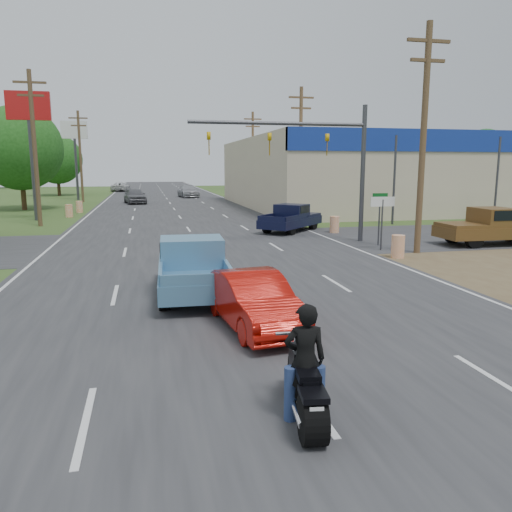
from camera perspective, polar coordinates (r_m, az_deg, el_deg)
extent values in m
plane|color=#304D1E|center=(8.77, 6.16, -16.19)|extent=(200.00, 200.00, 0.00)
cube|color=#2D2D30|center=(47.66, -9.34, 5.33)|extent=(15.00, 180.00, 0.02)
cube|color=#2D2D30|center=(25.85, -6.60, 1.44)|extent=(120.00, 10.00, 0.02)
cube|color=brown|center=(22.42, 25.05, -0.79)|extent=(8.00, 18.00, 0.01)
cube|color=#B7A88C|center=(58.69, 23.94, 8.69)|extent=(50.00, 28.00, 6.60)
cylinder|color=#4C3823|center=(23.75, 18.55, 12.31)|extent=(0.28, 0.28, 10.00)
cube|color=#4C3823|center=(24.32, 19.15, 22.23)|extent=(2.00, 0.14, 0.14)
cube|color=#4C3823|center=(24.16, 19.03, 20.38)|extent=(1.60, 0.14, 0.14)
cylinder|color=#4C3823|center=(40.30, 5.10, 11.67)|extent=(0.28, 0.28, 10.00)
cube|color=#4C3823|center=(40.63, 5.20, 17.60)|extent=(2.00, 0.14, 0.14)
cube|color=#4C3823|center=(40.53, 5.18, 16.48)|extent=(1.60, 0.14, 0.14)
cylinder|color=#4C3823|center=(57.72, -0.37, 11.23)|extent=(0.28, 0.28, 10.00)
cube|color=#4C3823|center=(57.95, -0.37, 15.38)|extent=(2.00, 0.14, 0.14)
cube|color=#4C3823|center=(57.88, -0.37, 14.59)|extent=(1.60, 0.14, 0.14)
cylinder|color=#4C3823|center=(36.12, -23.96, 11.04)|extent=(0.28, 0.28, 10.00)
cube|color=#4C3823|center=(36.50, -24.46, 17.63)|extent=(2.00, 0.14, 0.14)
cube|color=#4C3823|center=(36.39, -24.36, 16.39)|extent=(1.60, 0.14, 0.14)
cylinder|color=#4C3823|center=(59.85, -19.43, 10.62)|extent=(0.28, 0.28, 10.00)
cube|color=#4C3823|center=(60.07, -19.67, 14.63)|extent=(2.00, 0.14, 0.14)
cube|color=#4C3823|center=(60.01, -19.62, 13.87)|extent=(1.60, 0.14, 0.14)
cylinder|color=#422D19|center=(50.68, -25.06, 6.62)|extent=(0.44, 0.44, 3.24)
sphere|color=#1A4914|center=(50.66, -25.39, 11.09)|extent=(7.56, 7.56, 7.56)
cylinder|color=#422D19|center=(74.39, -21.62, 7.53)|extent=(0.44, 0.44, 2.88)
sphere|color=#1A4914|center=(74.36, -21.79, 10.24)|extent=(6.72, 6.72, 6.72)
cylinder|color=#422D19|center=(96.51, 24.45, 7.99)|extent=(0.44, 0.44, 3.60)
sphere|color=#1A4914|center=(96.51, 24.64, 10.59)|extent=(8.40, 8.40, 8.40)
cylinder|color=#422D19|center=(107.51, 5.27, 8.92)|extent=(0.44, 0.44, 3.42)
sphere|color=#1A4914|center=(107.50, 5.31, 11.14)|extent=(7.98, 7.98, 7.98)
cylinder|color=orange|center=(22.37, 15.91, 1.04)|extent=(0.56, 0.56, 1.00)
cylinder|color=orange|center=(30.20, 8.96, 3.57)|extent=(0.56, 0.56, 1.00)
cylinder|color=orange|center=(41.99, -20.59, 4.86)|extent=(0.56, 0.56, 1.00)
cylinder|color=orange|center=(45.91, -19.53, 5.32)|extent=(0.56, 0.56, 1.00)
cylinder|color=#3F3F44|center=(40.23, -24.21, 10.13)|extent=(0.30, 0.30, 9.00)
cube|color=#B21414|center=(40.46, -24.60, 15.36)|extent=(3.00, 0.35, 2.00)
cylinder|color=#3F3F44|center=(63.93, -19.88, 10.08)|extent=(0.30, 0.30, 9.00)
cube|color=white|center=(64.07, -20.08, 13.39)|extent=(3.00, 0.35, 2.00)
cylinder|color=#3F3F44|center=(24.13, 14.17, 3.44)|extent=(0.08, 0.08, 2.40)
cube|color=white|center=(24.04, 14.29, 6.04)|extent=(1.20, 0.05, 0.45)
cylinder|color=#3F3F44|center=(25.73, 13.89, 3.85)|extent=(0.08, 0.08, 2.40)
cube|color=#0C591E|center=(25.63, 14.01, 6.74)|extent=(0.80, 0.04, 0.22)
cylinder|color=#3F3F44|center=(26.82, 12.09, 9.09)|extent=(0.24, 0.24, 7.00)
cylinder|color=#3F3F44|center=(25.39, 2.69, 14.90)|extent=(9.00, 0.18, 0.18)
imported|color=gold|center=(26.11, 8.14, 13.69)|extent=(0.18, 0.40, 1.10)
imported|color=gold|center=(25.23, 1.55, 13.91)|extent=(0.18, 0.40, 1.10)
imported|color=gold|center=(24.68, -5.43, 13.96)|extent=(0.18, 0.40, 1.10)
imported|color=#A70F07|center=(12.15, -0.26, -5.17)|extent=(1.95, 4.23, 1.34)
cylinder|color=black|center=(7.45, 6.52, -18.08)|extent=(0.44, 0.76, 0.72)
cylinder|color=black|center=(8.86, 4.42, -13.27)|extent=(0.22, 0.74, 0.72)
cube|color=black|center=(8.04, 5.37, -13.34)|extent=(0.41, 1.34, 0.33)
cube|color=black|center=(8.21, 5.05, -11.18)|extent=(0.36, 0.64, 0.24)
cube|color=black|center=(7.68, 5.84, -13.11)|extent=(0.40, 0.64, 0.11)
cylinder|color=white|center=(8.43, 4.68, -8.77)|extent=(0.72, 0.15, 0.05)
cube|color=white|center=(7.13, 6.96, -17.27)|extent=(0.20, 0.05, 0.13)
imported|color=black|center=(7.82, 5.60, -12.40)|extent=(0.70, 0.51, 1.78)
cylinder|color=black|center=(17.03, -10.40, -1.81)|extent=(0.34, 0.83, 0.81)
cylinder|color=black|center=(17.10, -4.67, -1.63)|extent=(0.34, 0.83, 0.81)
cylinder|color=black|center=(13.94, -10.43, -4.48)|extent=(0.34, 0.83, 0.81)
cylinder|color=black|center=(14.02, -3.41, -4.23)|extent=(0.34, 0.83, 0.81)
cube|color=teal|center=(15.44, -7.27, -2.10)|extent=(2.25, 5.37, 0.53)
cube|color=teal|center=(16.94, -7.57, 0.13)|extent=(2.01, 2.09, 0.18)
cube|color=teal|center=(15.42, -7.34, 0.49)|extent=(1.93, 1.66, 0.86)
cube|color=black|center=(15.39, -7.36, 1.05)|extent=(1.96, 1.35, 0.46)
cube|color=teal|center=(12.83, -6.71, -2.74)|extent=(1.87, 0.16, 0.31)
cylinder|color=black|center=(32.29, 3.93, 3.88)|extent=(0.74, 0.76, 0.77)
cylinder|color=black|center=(31.59, 6.55, 3.70)|extent=(0.74, 0.76, 0.77)
cylinder|color=black|center=(29.67, 1.28, 3.35)|extent=(0.74, 0.76, 0.77)
cylinder|color=black|center=(28.91, 4.06, 3.15)|extent=(0.74, 0.76, 0.77)
cube|color=black|center=(30.58, 4.00, 3.93)|extent=(4.84, 4.95, 0.50)
cube|color=black|center=(31.88, 5.24, 4.74)|extent=(2.63, 2.64, 0.17)
cube|color=black|center=(30.60, 4.10, 5.16)|extent=(2.32, 2.31, 0.82)
cube|color=black|center=(30.59, 4.10, 5.43)|extent=(2.14, 2.12, 0.43)
cube|color=black|center=(28.39, 1.75, 4.25)|extent=(1.34, 1.27, 0.29)
cylinder|color=black|center=(26.27, 23.70, 1.72)|extent=(0.87, 0.34, 0.87)
cylinder|color=black|center=(27.76, 21.56, 2.28)|extent=(0.87, 0.34, 0.87)
cylinder|color=black|center=(29.72, 27.05, 2.35)|extent=(0.87, 0.34, 0.87)
cube|color=brown|center=(27.95, 25.51, 2.54)|extent=(5.67, 2.27, 0.56)
cube|color=brown|center=(26.94, 22.69, 3.26)|extent=(2.18, 2.10, 0.19)
cube|color=brown|center=(27.81, 25.44, 4.04)|extent=(1.72, 2.02, 0.92)
cube|color=black|center=(27.80, 25.47, 4.37)|extent=(1.39, 2.06, 0.49)
imported|color=slate|center=(55.67, -13.68, 6.70)|extent=(2.76, 5.18, 1.68)
imported|color=#A3A3A7|center=(66.21, -7.75, 7.34)|extent=(2.77, 5.60, 1.56)
imported|color=beige|center=(84.48, -15.23, 7.63)|extent=(3.05, 5.53, 1.47)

